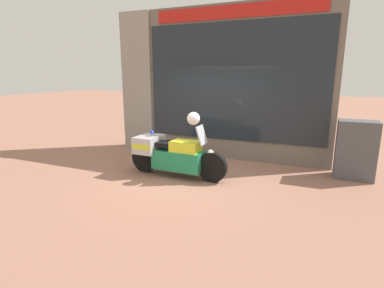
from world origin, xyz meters
TOP-DOWN VIEW (x-y plane):
  - ground_plane at (0.00, 0.00)m, footprint 60.00×60.00m
  - shop_building at (-0.43, 2.00)m, footprint 6.00×0.55m
  - window_display at (0.42, 2.03)m, footprint 4.56×0.30m
  - paramedic_motorcycle at (-0.42, -0.08)m, footprint 2.37×0.73m
  - utility_cabinet at (3.41, 1.38)m, footprint 0.81×0.53m
  - white_helmet at (0.14, -0.09)m, footprint 0.28×0.28m

SIDE VIEW (x-z plane):
  - ground_plane at x=0.00m, z-range 0.00..0.00m
  - window_display at x=0.42m, z-range -0.46..1.34m
  - paramedic_motorcycle at x=-0.42m, z-range -0.09..1.13m
  - utility_cabinet at x=3.41m, z-range 0.00..1.30m
  - white_helmet at x=0.14m, z-range 1.22..1.50m
  - shop_building at x=-0.43m, z-range 0.01..4.04m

